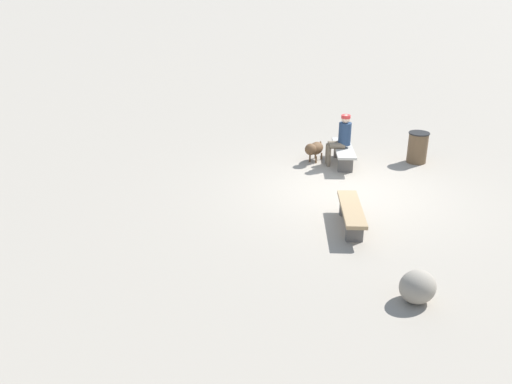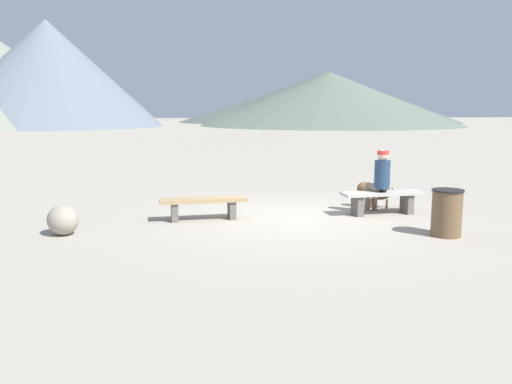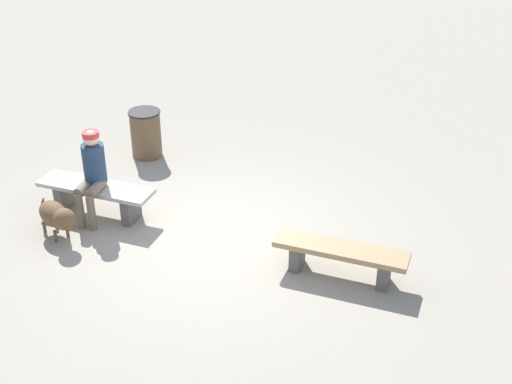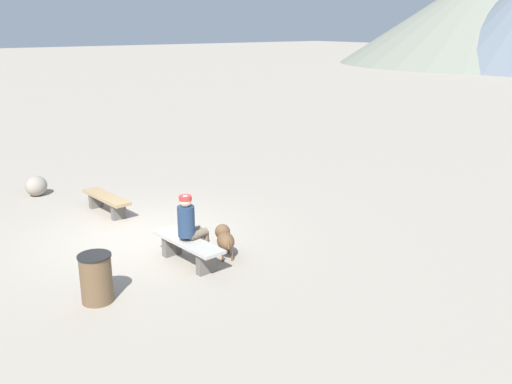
% 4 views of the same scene
% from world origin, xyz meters
% --- Properties ---
extents(ground, '(210.00, 210.00, 0.06)m').
position_xyz_m(ground, '(0.00, 0.00, -0.03)').
color(ground, '#9E9384').
extents(bench_left, '(1.71, 0.51, 0.43)m').
position_xyz_m(bench_left, '(-1.86, 0.08, 0.31)').
color(bench_left, '#605B56').
rests_on(bench_left, ground).
extents(bench_right, '(1.74, 0.58, 0.47)m').
position_xyz_m(bench_right, '(1.81, 0.10, 0.33)').
color(bench_right, '#605B56').
rests_on(bench_right, ground).
extents(seated_person, '(0.39, 0.62, 1.33)m').
position_xyz_m(seated_person, '(1.77, 0.18, 0.77)').
color(seated_person, navy).
rests_on(seated_person, ground).
extents(dog, '(0.79, 0.55, 0.56)m').
position_xyz_m(dog, '(1.92, 0.85, 0.36)').
color(dog, brown).
rests_on(dog, ground).
extents(trash_bin, '(0.53, 0.53, 0.81)m').
position_xyz_m(trash_bin, '(2.19, -1.82, 0.40)').
color(trash_bin, brown).
rests_on(trash_bin, ground).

